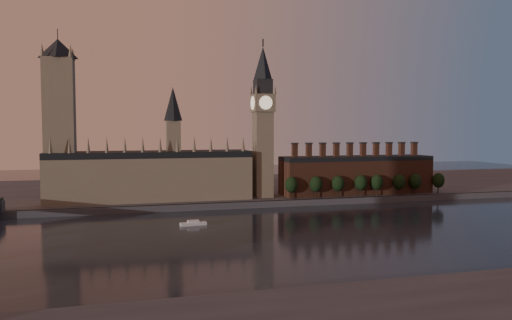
{
  "coord_description": "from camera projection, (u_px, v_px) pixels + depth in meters",
  "views": [
    {
      "loc": [
        -83.24,
        -216.58,
        50.74
      ],
      "look_at": [
        -9.73,
        55.0,
        33.03
      ],
      "focal_mm": 35.0,
      "sensor_mm": 36.0,
      "label": 1
    }
  ],
  "objects": [
    {
      "name": "embankment_tree_0",
      "position": [
        291.0,
        185.0,
        331.33
      ],
      "size": [
        8.6,
        8.6,
        14.88
      ],
      "color": "black",
      "rests_on": "north_bank"
    },
    {
      "name": "victoria_tower",
      "position": [
        59.0,
        115.0,
        309.32
      ],
      "size": [
        24.0,
        24.0,
        108.0
      ],
      "color": "#756A53",
      "rests_on": "north_bank"
    },
    {
      "name": "big_ben",
      "position": [
        263.0,
        120.0,
        338.54
      ],
      "size": [
        15.0,
        15.0,
        107.0
      ],
      "color": "#756A53",
      "rests_on": "north_bank"
    },
    {
      "name": "north_bank",
      "position": [
        228.0,
        189.0,
        404.93
      ],
      "size": [
        900.0,
        182.0,
        4.0
      ],
      "color": "#4D4D52",
      "rests_on": "ground"
    },
    {
      "name": "embankment_tree_2",
      "position": [
        338.0,
        183.0,
        339.51
      ],
      "size": [
        8.6,
        8.6,
        14.88
      ],
      "color": "black",
      "rests_on": "north_bank"
    },
    {
      "name": "embankment_tree_7",
      "position": [
        438.0,
        180.0,
        359.42
      ],
      "size": [
        8.6,
        8.6,
        14.88
      ],
      "color": "black",
      "rests_on": "north_bank"
    },
    {
      "name": "chimney_block",
      "position": [
        356.0,
        174.0,
        359.25
      ],
      "size": [
        110.0,
        25.0,
        37.0
      ],
      "color": "brown",
      "rests_on": "north_bank"
    },
    {
      "name": "embankment_tree_3",
      "position": [
        361.0,
        183.0,
        343.69
      ],
      "size": [
        8.6,
        8.6,
        14.88
      ],
      "color": "black",
      "rests_on": "north_bank"
    },
    {
      "name": "embankment_tree_6",
      "position": [
        415.0,
        181.0,
        354.26
      ],
      "size": [
        8.6,
        8.6,
        14.88
      ],
      "color": "black",
      "rests_on": "north_bank"
    },
    {
      "name": "embankment_tree_4",
      "position": [
        377.0,
        182.0,
        346.7
      ],
      "size": [
        8.6,
        8.6,
        14.88
      ],
      "color": "black",
      "rests_on": "north_bank"
    },
    {
      "name": "ground",
      "position": [
        307.0,
        237.0,
        233.54
      ],
      "size": [
        900.0,
        900.0,
        0.0
      ],
      "primitive_type": "plane",
      "color": "black",
      "rests_on": "ground"
    },
    {
      "name": "palace_of_westminster",
      "position": [
        152.0,
        173.0,
        326.08
      ],
      "size": [
        130.0,
        30.3,
        74.0
      ],
      "color": "#756A53",
      "rests_on": "north_bank"
    },
    {
      "name": "embankment_tree_1",
      "position": [
        316.0,
        184.0,
        335.36
      ],
      "size": [
        8.6,
        8.6,
        14.88
      ],
      "color": "black",
      "rests_on": "north_bank"
    },
    {
      "name": "river_boat",
      "position": [
        193.0,
        223.0,
        261.7
      ],
      "size": [
        14.07,
        5.26,
        2.75
      ],
      "rotation": [
        0.0,
        0.0,
        0.1
      ],
      "color": "silver",
      "rests_on": "ground"
    },
    {
      "name": "embankment_tree_5",
      "position": [
        399.0,
        182.0,
        350.56
      ],
      "size": [
        8.6,
        8.6,
        14.88
      ],
      "color": "black",
      "rests_on": "north_bank"
    }
  ]
}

